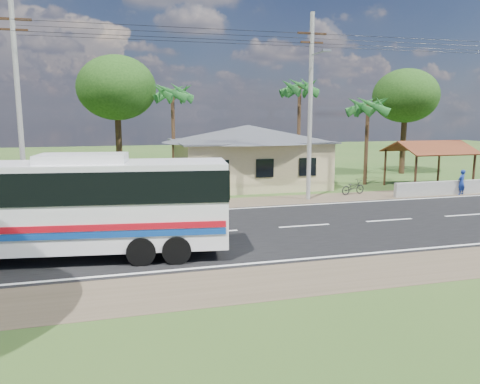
# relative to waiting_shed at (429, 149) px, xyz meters

# --- Properties ---
(ground) EXTENTS (120.00, 120.00, 0.00)m
(ground) POSITION_rel_waiting_shed_xyz_m (-13.00, -8.50, -2.73)
(ground) COLOR #2C4B1B
(ground) RESTS_ON ground
(road) EXTENTS (120.00, 16.00, 0.03)m
(road) POSITION_rel_waiting_shed_xyz_m (-13.00, -8.50, -2.72)
(road) COLOR black
(road) RESTS_ON ground
(house) EXTENTS (12.40, 10.00, 5.00)m
(house) POSITION_rel_waiting_shed_xyz_m (-12.00, 4.50, -0.09)
(house) COLOR tan
(house) RESTS_ON ground
(waiting_shed) EXTENTS (5.20, 4.48, 3.35)m
(waiting_shed) POSITION_rel_waiting_shed_xyz_m (0.00, 0.00, 0.00)
(waiting_shed) COLOR #372214
(waiting_shed) RESTS_ON ground
(concrete_barrier) EXTENTS (7.00, 0.30, 0.90)m
(concrete_barrier) POSITION_rel_waiting_shed_xyz_m (-1.00, -2.90, -2.28)
(concrete_barrier) COLOR #9E9E99
(concrete_barrier) RESTS_ON ground
(utility_poles) EXTENTS (32.80, 2.22, 11.00)m
(utility_poles) POSITION_rel_waiting_shed_xyz_m (-10.33, -2.01, 3.04)
(utility_poles) COLOR #9E9E99
(utility_poles) RESTS_ON ground
(palm_near) EXTENTS (2.80, 2.80, 6.70)m
(palm_near) POSITION_rel_waiting_shed_xyz_m (-3.50, 2.50, 2.98)
(palm_near) COLOR #47301E
(palm_near) RESTS_ON ground
(palm_mid) EXTENTS (2.80, 2.80, 8.20)m
(palm_mid) POSITION_rel_waiting_shed_xyz_m (-7.00, 7.00, 4.43)
(palm_mid) COLOR #47301E
(palm_mid) RESTS_ON ground
(palm_far) EXTENTS (2.80, 2.80, 7.70)m
(palm_far) POSITION_rel_waiting_shed_xyz_m (-17.00, 7.50, 3.95)
(palm_far) COLOR #47301E
(palm_far) RESTS_ON ground
(tree_behind_house) EXTENTS (6.00, 6.00, 9.61)m
(tree_behind_house) POSITION_rel_waiting_shed_xyz_m (-21.00, 9.50, 4.39)
(tree_behind_house) COLOR #47301E
(tree_behind_house) RESTS_ON ground
(tree_behind_shed) EXTENTS (5.60, 5.60, 9.02)m
(tree_behind_shed) POSITION_rel_waiting_shed_xyz_m (3.00, 7.50, 3.95)
(tree_behind_shed) COLOR #47301E
(tree_behind_shed) RESTS_ON ground
(coach_bus) EXTENTS (12.42, 4.20, 3.79)m
(coach_bus) POSITION_rel_waiting_shed_xyz_m (-23.53, -10.77, -0.56)
(coach_bus) COLOR white
(coach_bus) RESTS_ON ground
(motorcycle) EXTENTS (1.88, 0.99, 0.94)m
(motorcycle) POSITION_rel_waiting_shed_xyz_m (-6.51, -1.20, -2.26)
(motorcycle) COLOR black
(motorcycle) RESTS_ON ground
(person) EXTENTS (0.69, 0.57, 1.64)m
(person) POSITION_rel_waiting_shed_xyz_m (0.21, -3.14, -1.91)
(person) COLOR navy
(person) RESTS_ON ground
(small_car) EXTENTS (2.48, 3.80, 1.20)m
(small_car) POSITION_rel_waiting_shed_xyz_m (-25.04, -5.69, -2.13)
(small_car) COLOR #28282B
(small_car) RESTS_ON ground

